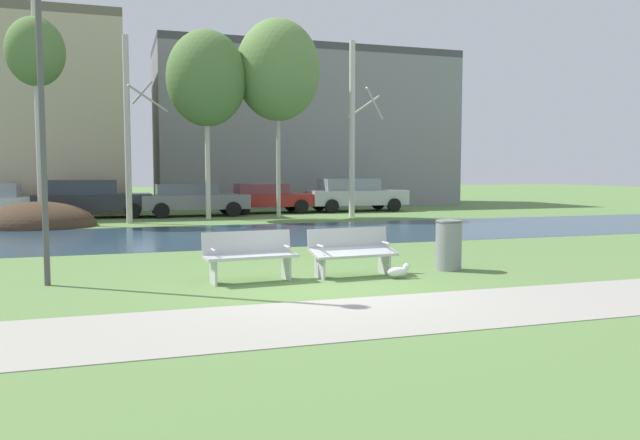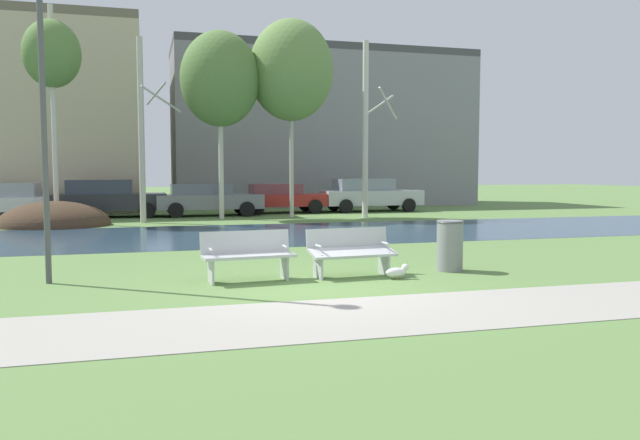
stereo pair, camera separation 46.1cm
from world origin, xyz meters
name	(u,v)px [view 2 (the right image)]	position (x,y,z in m)	size (l,w,h in m)	color
ground_plane	(233,232)	(0.00, 10.00, 0.00)	(120.00, 120.00, 0.00)	#5B7F42
paved_path_strip	(357,316)	(0.00, -2.02, 0.01)	(60.00, 2.24, 0.01)	#9E998E
river_band	(237,235)	(0.00, 9.06, 0.00)	(80.00, 6.97, 0.01)	#284256
soil_mound	(54,226)	(-5.77, 13.95, 0.00)	(3.84, 3.50, 1.75)	#423021
bench_left	(248,254)	(-0.96, 1.03, 0.47)	(1.64, 0.68, 0.87)	#B2B5B7
bench_right	(351,251)	(0.94, 1.03, 0.47)	(1.64, 0.68, 0.87)	#B2B5B7
trash_bin	(450,245)	(2.97, 1.08, 0.51)	(0.53, 0.53, 0.98)	gray
seagull	(397,272)	(1.64, 0.49, 0.13)	(0.47, 0.17, 0.27)	white
streetlamp	(41,41)	(-4.29, 1.72, 4.09)	(0.32, 0.32, 6.26)	#4C4C51
birch_far_left	(52,55)	(-5.79, 14.83, 6.09)	(2.03, 2.03, 7.88)	beige
birch_left	(142,129)	(-2.70, 14.45, 3.50)	(1.57, 2.38, 6.86)	#BCB7A8
birch_center_left	(220,79)	(0.31, 15.50, 5.57)	(3.15, 3.15, 7.48)	beige
birch_center	(291,70)	(3.23, 15.59, 6.06)	(3.45, 3.45, 8.14)	#BCB7A8
birch_center_right	(366,128)	(6.23, 14.77, 3.70)	(1.47, 2.53, 7.28)	beige
parked_van_nearest_white	(11,200)	(-7.91, 18.02, 0.77)	(4.43, 2.12, 1.45)	silver
parked_sedan_second_dark	(107,198)	(-4.20, 17.71, 0.82)	(4.59, 2.11, 1.57)	#282B30
parked_hatch_third_grey	(207,199)	(-0.07, 17.44, 0.74)	(4.49, 2.03, 1.38)	slate
parked_wagon_fourth_red	(280,197)	(3.37, 18.44, 0.72)	(4.07, 1.99, 1.35)	maroon
parked_suv_fifth_silver	(369,194)	(7.70, 18.44, 0.82)	(4.78, 2.13, 1.57)	#B2B5BC
building_beige_block	(3,119)	(-9.33, 24.35, 4.52)	(13.14, 9.84, 9.04)	#BCAD8E
building_grey_warehouse	(321,129)	(7.26, 25.25, 4.38)	(16.80, 6.41, 8.75)	gray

